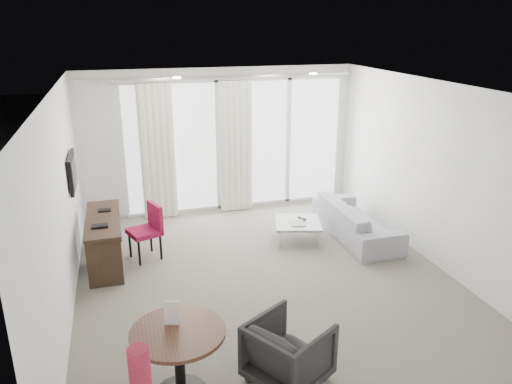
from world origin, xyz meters
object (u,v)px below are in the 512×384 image
object	(u,v)px
tub_armchair	(289,352)
coffee_table	(298,231)
desk_chair	(144,233)
sofa	(356,220)
rattan_chair_a	(279,169)
round_table	(180,363)
desk	(105,241)
rattan_chair_b	(285,156)

from	to	relation	value
tub_armchair	coffee_table	xyz separation A→B (m)	(1.25, 3.09, -0.16)
tub_armchair	desk_chair	bearing A→B (deg)	-11.02
sofa	rattan_chair_a	xyz separation A→B (m)	(-0.44, 2.70, 0.15)
rattan_chair_a	tub_armchair	bearing A→B (deg)	-115.27
round_table	coffee_table	size ratio (longest dim) A/B	1.23
desk	rattan_chair_b	world-z (taller)	rattan_chair_b
coffee_table	rattan_chair_b	size ratio (longest dim) A/B	0.86
desk	coffee_table	bearing A→B (deg)	-0.09
coffee_table	sofa	world-z (taller)	sofa
desk_chair	coffee_table	world-z (taller)	desk_chair
desk_chair	coffee_table	xyz separation A→B (m)	(2.41, -0.01, -0.25)
sofa	round_table	bearing A→B (deg)	131.69
coffee_table	sofa	xyz separation A→B (m)	(0.97, -0.10, 0.12)
coffee_table	round_table	bearing A→B (deg)	-127.32
desk_chair	rattan_chair_a	distance (m)	3.92
desk	rattan_chair_a	size ratio (longest dim) A/B	1.76
rattan_chair_b	rattan_chair_a	bearing A→B (deg)	-95.67
desk	rattan_chair_a	bearing A→B (deg)	36.54
tub_armchair	rattan_chair_b	bearing A→B (deg)	-50.16
desk_chair	coffee_table	distance (m)	2.42
coffee_table	sofa	bearing A→B (deg)	-6.02
sofa	tub_armchair	bearing A→B (deg)	143.46
round_table	rattan_chair_a	size ratio (longest dim) A/B	1.02
desk	desk_chair	xyz separation A→B (m)	(0.56, 0.01, 0.06)
coffee_table	rattan_chair_a	distance (m)	2.67
desk_chair	round_table	distance (m)	3.02
coffee_table	rattan_chair_b	xyz separation A→B (m)	(1.01, 3.61, 0.26)
coffee_table	rattan_chair_a	world-z (taller)	rattan_chair_a
tub_armchair	sofa	bearing A→B (deg)	-68.10
round_table	rattan_chair_b	xyz separation A→B (m)	(3.30, 6.61, 0.07)
round_table	desk	bearing A→B (deg)	102.73
desk	round_table	world-z (taller)	desk
round_table	sofa	xyz separation A→B (m)	(3.26, 2.90, -0.07)
coffee_table	rattan_chair_b	world-z (taller)	rattan_chair_b
sofa	rattan_chair_b	world-z (taller)	rattan_chair_b
desk_chair	rattan_chair_a	bearing A→B (deg)	21.10
desk	sofa	size ratio (longest dim) A/B	0.78
round_table	rattan_chair_b	world-z (taller)	rattan_chair_b
sofa	rattan_chair_a	bearing A→B (deg)	9.20
sofa	rattan_chair_b	distance (m)	3.71
desk	coffee_table	distance (m)	2.98
round_table	coffee_table	xyz separation A→B (m)	(2.29, 3.01, -0.19)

